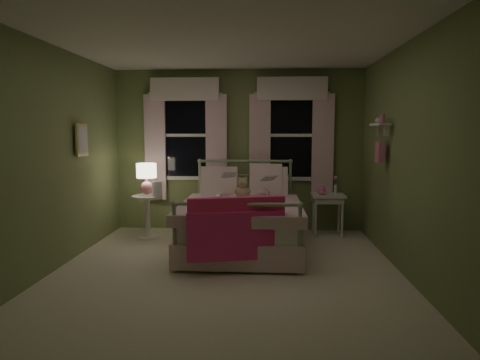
# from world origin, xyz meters

# --- Properties ---
(room_shell) EXTENTS (4.20, 4.20, 4.20)m
(room_shell) POSITION_xyz_m (0.00, 0.00, 1.30)
(room_shell) COLOR white
(room_shell) RESTS_ON ground
(bed) EXTENTS (1.58, 2.04, 1.18)m
(bed) POSITION_xyz_m (0.13, 0.85, 0.38)
(bed) COLOR white
(bed) RESTS_ON ground
(pink_throw) EXTENTS (1.09, 0.39, 0.71)m
(pink_throw) POSITION_xyz_m (0.12, -0.17, 0.61)
(pink_throw) COLOR #FB3173
(pink_throw) RESTS_ON bed
(child_left) EXTENTS (0.28, 0.23, 0.67)m
(child_left) POSITION_xyz_m (-0.16, 1.28, 0.90)
(child_left) COLOR #F7D1DD
(child_left) RESTS_ON bed
(child_right) EXTENTS (0.37, 0.31, 0.68)m
(child_right) POSITION_xyz_m (0.40, 1.28, 0.91)
(child_right) COLOR #F7D1DD
(child_right) RESTS_ON bed
(book_left) EXTENTS (0.22, 0.16, 0.26)m
(book_left) POSITION_xyz_m (-0.16, 1.03, 0.96)
(book_left) COLOR beige
(book_left) RESTS_ON child_left
(book_right) EXTENTS (0.22, 0.17, 0.26)m
(book_right) POSITION_xyz_m (0.40, 1.03, 0.92)
(book_right) COLOR beige
(book_right) RESTS_ON child_right
(teddy_bear) EXTENTS (0.24, 0.20, 0.32)m
(teddy_bear) POSITION_xyz_m (0.12, 1.12, 0.79)
(teddy_bear) COLOR tan
(teddy_bear) RESTS_ON bed
(nightstand_left) EXTENTS (0.46, 0.46, 0.65)m
(nightstand_left) POSITION_xyz_m (-1.34, 1.42, 0.42)
(nightstand_left) COLOR white
(nightstand_left) RESTS_ON ground
(table_lamp) EXTENTS (0.30, 0.30, 0.47)m
(table_lamp) POSITION_xyz_m (-1.34, 1.42, 0.95)
(table_lamp) COLOR #D98088
(table_lamp) RESTS_ON nightstand_left
(book_nightstand) EXTENTS (0.21, 0.26, 0.02)m
(book_nightstand) POSITION_xyz_m (-1.24, 1.34, 0.66)
(book_nightstand) COLOR beige
(book_nightstand) RESTS_ON nightstand_left
(nightstand_right) EXTENTS (0.50, 0.40, 0.64)m
(nightstand_right) POSITION_xyz_m (1.41, 1.73, 0.55)
(nightstand_right) COLOR white
(nightstand_right) RESTS_ON ground
(pink_toy) EXTENTS (0.14, 0.19, 0.14)m
(pink_toy) POSITION_xyz_m (1.31, 1.72, 0.71)
(pink_toy) COLOR pink
(pink_toy) RESTS_ON nightstand_right
(bud_vase) EXTENTS (0.06, 0.06, 0.28)m
(bud_vase) POSITION_xyz_m (1.53, 1.78, 0.79)
(bud_vase) COLOR white
(bud_vase) RESTS_ON nightstand_right
(window_left) EXTENTS (1.34, 0.13, 1.96)m
(window_left) POSITION_xyz_m (-0.85, 2.03, 1.62)
(window_left) COLOR black
(window_left) RESTS_ON room_shell
(window_right) EXTENTS (1.34, 0.13, 1.96)m
(window_right) POSITION_xyz_m (0.85, 2.03, 1.62)
(window_right) COLOR black
(window_right) RESTS_ON room_shell
(wall_shelf) EXTENTS (0.15, 0.50, 0.60)m
(wall_shelf) POSITION_xyz_m (1.90, 0.70, 1.52)
(wall_shelf) COLOR white
(wall_shelf) RESTS_ON room_shell
(framed_picture) EXTENTS (0.03, 0.32, 0.42)m
(framed_picture) POSITION_xyz_m (-1.95, 0.60, 1.50)
(framed_picture) COLOR beige
(framed_picture) RESTS_ON room_shell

